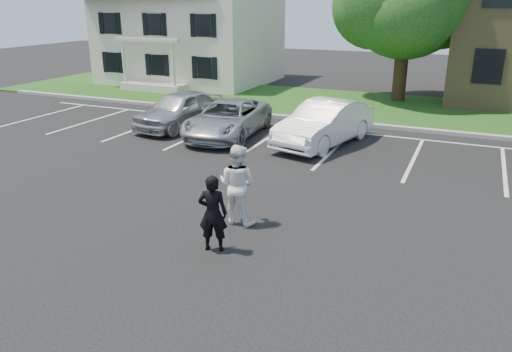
{
  "coord_description": "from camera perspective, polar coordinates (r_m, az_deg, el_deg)",
  "views": [
    {
      "loc": [
        4.42,
        -9.02,
        5.12
      ],
      "look_at": [
        0.0,
        1.0,
        1.25
      ],
      "focal_mm": 35.0,
      "sensor_mm": 36.0,
      "label": 1
    }
  ],
  "objects": [
    {
      "name": "curb",
      "position": [
        22.07,
        11.68,
        5.84
      ],
      "size": [
        40.0,
        0.3,
        0.15
      ],
      "primitive_type": "cube",
      "color": "gray",
      "rests_on": "ground"
    },
    {
      "name": "ground_plane",
      "position": [
        11.28,
        -2.07,
        -7.56
      ],
      "size": [
        90.0,
        90.0,
        0.0
      ],
      "primitive_type": "plane",
      "color": "black",
      "rests_on": "ground"
    },
    {
      "name": "house",
      "position": [
        33.85,
        -7.51,
        17.12
      ],
      "size": [
        10.3,
        9.22,
        7.6
      ],
      "color": "beige",
      "rests_on": "ground"
    },
    {
      "name": "car_silver_west",
      "position": [
        21.42,
        -8.67,
        7.53
      ],
      "size": [
        2.42,
        4.74,
        1.55
      ],
      "primitive_type": "imported",
      "rotation": [
        0.0,
        0.0,
        -0.14
      ],
      "color": "silver",
      "rests_on": "ground"
    },
    {
      "name": "car_white_sedan",
      "position": [
        18.76,
        7.83,
        5.99
      ],
      "size": [
        2.82,
        5.16,
        1.61
      ],
      "primitive_type": "imported",
      "rotation": [
        0.0,
        0.0,
        -0.24
      ],
      "color": "white",
      "rests_on": "ground"
    },
    {
      "name": "man_black_suit",
      "position": [
        10.63,
        -4.96,
        -4.27
      ],
      "size": [
        0.71,
        0.57,
        1.71
      ],
      "primitive_type": "imported",
      "rotation": [
        0.0,
        0.0,
        3.43
      ],
      "color": "black",
      "rests_on": "ground"
    },
    {
      "name": "car_silver_minivan",
      "position": [
        19.86,
        -3.23,
        6.56
      ],
      "size": [
        2.71,
        5.2,
        1.4
      ],
      "primitive_type": "imported",
      "rotation": [
        0.0,
        0.0,
        0.08
      ],
      "color": "#A6A8AE",
      "rests_on": "ground"
    },
    {
      "name": "grass_strip",
      "position": [
        25.91,
        13.64,
        7.61
      ],
      "size": [
        44.0,
        8.0,
        0.08
      ],
      "primitive_type": "cube",
      "color": "#22461B",
      "rests_on": "ground"
    },
    {
      "name": "man_white_shirt",
      "position": [
        11.87,
        -2.16,
        -0.97
      ],
      "size": [
        0.99,
        0.79,
        1.96
      ],
      "primitive_type": "imported",
      "rotation": [
        0.0,
        0.0,
        3.09
      ],
      "color": "white",
      "rests_on": "ground"
    },
    {
      "name": "stall_lines",
      "position": [
        18.93,
        13.75,
        3.22
      ],
      "size": [
        34.0,
        5.36,
        0.01
      ],
      "color": "silver",
      "rests_on": "ground"
    }
  ]
}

